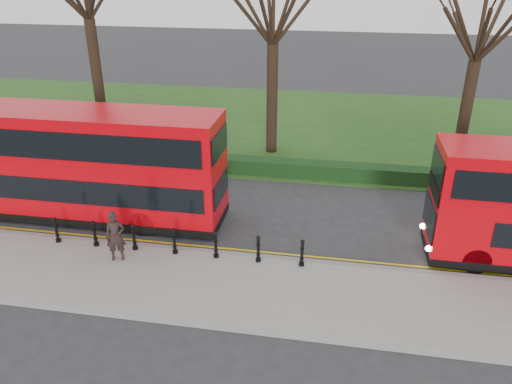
# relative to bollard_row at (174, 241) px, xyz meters

# --- Properties ---
(ground) EXTENTS (120.00, 120.00, 0.00)m
(ground) POSITION_rel_bollard_row_xyz_m (-0.08, 1.35, -0.65)
(ground) COLOR #28282B
(ground) RESTS_ON ground
(pavement) EXTENTS (60.00, 4.00, 0.15)m
(pavement) POSITION_rel_bollard_row_xyz_m (-0.08, -1.65, -0.58)
(pavement) COLOR gray
(pavement) RESTS_ON ground
(kerb) EXTENTS (60.00, 0.25, 0.16)m
(kerb) POSITION_rel_bollard_row_xyz_m (-0.08, 0.35, -0.58)
(kerb) COLOR slate
(kerb) RESTS_ON ground
(grass_verge) EXTENTS (60.00, 18.00, 0.06)m
(grass_verge) POSITION_rel_bollard_row_xyz_m (-0.08, 16.35, -0.62)
(grass_verge) COLOR #224517
(grass_verge) RESTS_ON ground
(hedge) EXTENTS (60.00, 0.90, 0.80)m
(hedge) POSITION_rel_bollard_row_xyz_m (-0.08, 8.15, -0.25)
(hedge) COLOR black
(hedge) RESTS_ON ground
(yellow_line_outer) EXTENTS (60.00, 0.10, 0.01)m
(yellow_line_outer) POSITION_rel_bollard_row_xyz_m (-0.08, 0.65, -0.64)
(yellow_line_outer) COLOR yellow
(yellow_line_outer) RESTS_ON ground
(yellow_line_inner) EXTENTS (60.00, 0.10, 0.01)m
(yellow_line_inner) POSITION_rel_bollard_row_xyz_m (-0.08, 0.85, -0.64)
(yellow_line_inner) COLOR yellow
(yellow_line_inner) RESTS_ON ground
(tree_mid) EXTENTS (6.91, 6.91, 10.79)m
(tree_mid) POSITION_rel_bollard_row_xyz_m (1.92, 11.35, 7.19)
(tree_mid) COLOR black
(tree_mid) RESTS_ON ground
(tree_right) EXTENTS (6.30, 6.30, 9.85)m
(tree_right) POSITION_rel_bollard_row_xyz_m (11.92, 11.35, 6.50)
(tree_right) COLOR black
(tree_right) RESTS_ON ground
(bollard_row) EXTENTS (9.49, 0.15, 1.00)m
(bollard_row) POSITION_rel_bollard_row_xyz_m (0.00, 0.00, 0.00)
(bollard_row) COLOR black
(bollard_row) RESTS_ON pavement
(bus_lead) EXTENTS (11.59, 2.66, 4.61)m
(bus_lead) POSITION_rel_bollard_row_xyz_m (-4.61, 2.48, 1.67)
(bus_lead) COLOR #C4030B
(bus_lead) RESTS_ON ground
(pedestrian) EXTENTS (0.79, 0.64, 1.88)m
(pedestrian) POSITION_rel_bollard_row_xyz_m (-1.90, -0.73, 0.44)
(pedestrian) COLOR black
(pedestrian) RESTS_ON pavement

